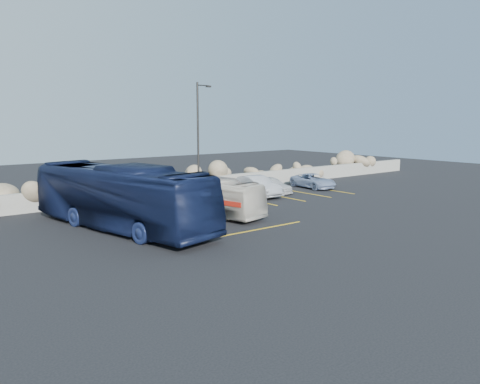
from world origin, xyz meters
TOP-DOWN VIEW (x-y plane):
  - ground at (0.00, 0.00)m, footprint 90.00×90.00m
  - seawall at (0.00, 12.00)m, footprint 60.00×0.40m
  - riprap_pile at (0.00, 13.20)m, footprint 54.00×2.80m
  - parking_lines at (4.64, 5.57)m, footprint 18.16×9.36m
  - lamppost at (2.56, 9.50)m, footprint 1.14×0.18m
  - vintage_bus at (0.07, 5.08)m, footprint 3.38×8.12m
  - tour_coach at (-5.36, 4.58)m, footprint 5.19×12.20m
  - car_a at (4.69, 8.85)m, footprint 2.02×4.34m
  - car_b at (6.71, 8.26)m, footprint 1.76×4.51m
  - car_c at (8.67, 8.89)m, footprint 1.66×3.89m
  - car_d at (12.95, 8.58)m, footprint 2.29×4.31m

SIDE VIEW (x-z plane):
  - ground at x=0.00m, z-range 0.00..0.00m
  - parking_lines at x=4.64m, z-range 0.00..0.01m
  - car_c at x=8.67m, z-range 0.00..1.12m
  - car_d at x=12.95m, z-range 0.00..1.15m
  - seawall at x=0.00m, z-range 0.00..1.20m
  - car_a at x=4.69m, z-range 0.00..1.44m
  - car_b at x=6.71m, z-range 0.00..1.46m
  - vintage_bus at x=0.07m, z-range 0.00..2.20m
  - riprap_pile at x=0.00m, z-range 0.00..2.60m
  - tour_coach at x=-5.36m, z-range 0.00..3.31m
  - lamppost at x=2.56m, z-range 0.30..8.30m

